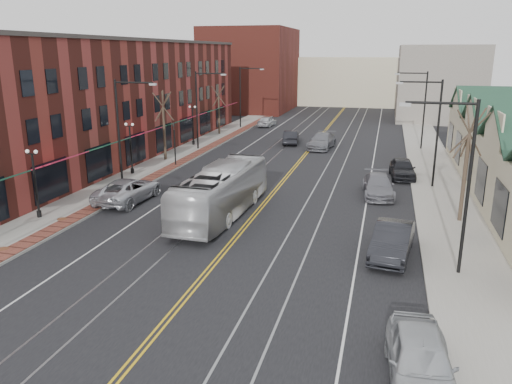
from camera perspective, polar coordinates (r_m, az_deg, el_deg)
The scene contains 31 objects.
ground at distance 21.34m, azimuth -8.76°, elevation -12.68°, with size 160.00×160.00×0.00m, color black.
sidewalk_left at distance 43.24m, azimuth -12.98°, elevation 1.95°, with size 4.00×120.00×0.15m, color gray.
sidewalk_right at distance 38.69m, azimuth 20.44°, elevation -0.27°, with size 4.00×120.00×0.15m, color gray.
building_left at distance 51.81m, azimuth -16.75°, elevation 10.02°, with size 10.00×50.00×11.00m, color maroon.
backdrop_left at distance 90.36m, azimuth -0.59°, elevation 13.80°, with size 14.00×18.00×14.00m, color maroon.
backdrop_mid at distance 102.57m, azimuth 10.57°, elevation 12.38°, with size 22.00×14.00×9.00m, color beige.
backdrop_right at distance 82.57m, azimuth 20.12°, elevation 11.64°, with size 12.00×16.00×11.00m, color slate.
streetlight_l_1 at distance 38.43m, azimuth -14.91°, elevation 7.65°, with size 3.33×0.25×8.00m.
streetlight_l_2 at distance 52.85m, azimuth -6.34°, elevation 10.16°, with size 3.33×0.25×8.00m.
streetlight_l_3 at distance 67.98m, azimuth -1.45°, elevation 11.48°, with size 3.33×0.25×8.00m.
streetlight_r_0 at distance 23.90m, azimuth 22.23°, elevation 2.32°, with size 3.33×0.25×8.00m.
streetlight_r_1 at distance 39.59m, azimuth 19.49°, elevation 7.51°, with size 3.33×0.25×8.00m.
streetlight_r_2 at distance 55.46m, azimuth 18.28°, elevation 9.74°, with size 3.33×0.25×8.00m.
lamppost_l_1 at distance 33.42m, azimuth -23.88°, elevation 0.72°, with size 0.84×0.28×4.27m.
lamppost_l_2 at distance 43.17m, azimuth -14.10°, elevation 4.75°, with size 0.84×0.28×4.27m.
lamppost_l_3 at distance 55.67m, azimuth -7.22°, elevation 7.49°, with size 0.84×0.28×4.27m.
tree_left_near at distance 48.10m, azimuth -10.48°, elevation 7.64°, with size 1.78×1.37×6.48m.
tree_left_far at distance 62.87m, azimuth -4.27°, elevation 9.49°, with size 1.66×1.28×6.02m.
tree_right_mid at distance 32.12m, azimuth 22.88°, elevation 3.11°, with size 1.90×1.46×6.93m.
manhole_mid at distance 29.39m, azimuth -26.94°, elevation -5.81°, with size 0.60×0.60×0.02m, color #592D19.
manhole_far at distance 33.01m, azimuth -21.30°, elevation -2.88°, with size 0.60×0.60×0.02m, color #592D19.
traffic_signal at distance 45.70m, azimuth -9.29°, elevation 5.79°, with size 0.18×0.15×3.80m.
transit_bus at distance 31.50m, azimuth -3.95°, elevation 0.03°, with size 2.65×11.34×3.16m, color silver.
parked_suv at distance 35.78m, azimuth -14.39°, elevation 0.23°, with size 2.72×5.90×1.64m, color #B3B5BB.
parked_car_a at distance 17.11m, azimuth 18.30°, elevation -17.86°, with size 2.00×4.98×1.70m, color #B3B6BA.
parked_car_b at distance 26.36m, azimuth 15.32°, elevation -5.37°, with size 1.79×5.13×1.69m, color black.
parked_car_c at distance 37.12m, azimuth 13.79°, elevation 0.72°, with size 2.11×5.19×1.51m, color slate.
parked_car_d at distance 42.89m, azimuth 16.39°, elevation 2.61°, with size 1.91×4.75×1.62m, color black.
distant_car_left at distance 56.88m, azimuth 4.02°, elevation 6.27°, with size 1.59×4.56×1.50m, color black.
distant_car_right at distance 54.31m, azimuth 7.52°, elevation 5.79°, with size 2.29×5.64×1.64m, color slate.
distant_car_far at distance 70.20m, azimuth 1.27°, elevation 8.09°, with size 1.73×4.30×1.47m, color silver.
Camera 1 is at (7.76, -17.13, 10.10)m, focal length 35.00 mm.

